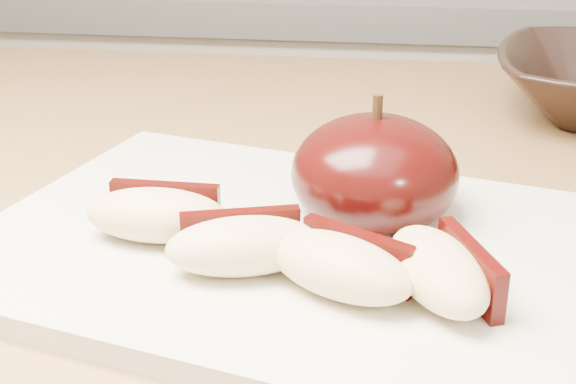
# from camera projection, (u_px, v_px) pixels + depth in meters

# --- Properties ---
(back_cabinet) EXTENTS (2.40, 0.62, 0.94)m
(back_cabinet) POSITION_uv_depth(u_px,v_px,m) (311.00, 256.00, 1.33)
(back_cabinet) COLOR silver
(back_cabinet) RESTS_ON ground
(cutting_board) EXTENTS (0.36, 0.30, 0.01)m
(cutting_board) POSITION_uv_depth(u_px,v_px,m) (288.00, 248.00, 0.41)
(cutting_board) COLOR beige
(cutting_board) RESTS_ON island_counter
(apple_half) EXTENTS (0.12, 0.12, 0.08)m
(apple_half) POSITION_uv_depth(u_px,v_px,m) (374.00, 174.00, 0.43)
(apple_half) COLOR black
(apple_half) RESTS_ON cutting_board
(apple_wedge_a) EXTENTS (0.07, 0.04, 0.03)m
(apple_wedge_a) POSITION_uv_depth(u_px,v_px,m) (158.00, 214.00, 0.40)
(apple_wedge_a) COLOR #D8BE89
(apple_wedge_a) RESTS_ON cutting_board
(apple_wedge_b) EXTENTS (0.08, 0.05, 0.03)m
(apple_wedge_b) POSITION_uv_depth(u_px,v_px,m) (243.00, 244.00, 0.37)
(apple_wedge_b) COLOR #D8BE89
(apple_wedge_b) RESTS_ON cutting_board
(apple_wedge_c) EXTENTS (0.08, 0.07, 0.03)m
(apple_wedge_c) POSITION_uv_depth(u_px,v_px,m) (341.00, 265.00, 0.35)
(apple_wedge_c) COLOR #D8BE89
(apple_wedge_c) RESTS_ON cutting_board
(apple_wedge_d) EXTENTS (0.06, 0.08, 0.03)m
(apple_wedge_d) POSITION_uv_depth(u_px,v_px,m) (441.00, 269.00, 0.35)
(apple_wedge_d) COLOR #D8BE89
(apple_wedge_d) RESTS_ON cutting_board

